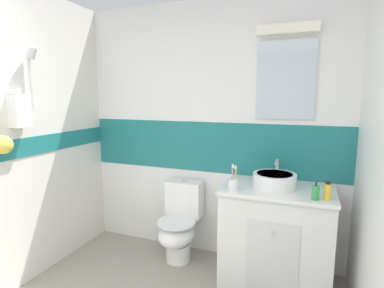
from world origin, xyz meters
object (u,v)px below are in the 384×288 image
Objects in this scene: sink_basin at (274,180)px; soap_dispenser at (316,192)px; toilet at (179,224)px; toothbrush_cup at (233,184)px; lotion_bottle_short at (327,191)px.

sink_basin is 2.72× the size of soap_dispenser.
toothbrush_cup reaches higher than toilet.
soap_dispenser is (0.61, -0.01, 0.00)m from toothbrush_cup.
toilet is 1.34m from soap_dispenser.
toothbrush_cup is (-0.30, -0.20, -0.01)m from sink_basin.
sink_basin is at bearing 147.05° from soap_dispenser.
soap_dispenser is at bearing -32.95° from sink_basin.
soap_dispenser reaches higher than lotion_bottle_short.
toothbrush_cup is 1.53× the size of lotion_bottle_short.
soap_dispenser is 0.09m from lotion_bottle_short.
toothbrush_cup is at bearing 179.46° from soap_dispenser.
soap_dispenser is at bearing -12.10° from toilet.
sink_basin is at bearing -3.50° from toilet.
sink_basin is 0.51× the size of toilet.
sink_basin reaches higher than soap_dispenser.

